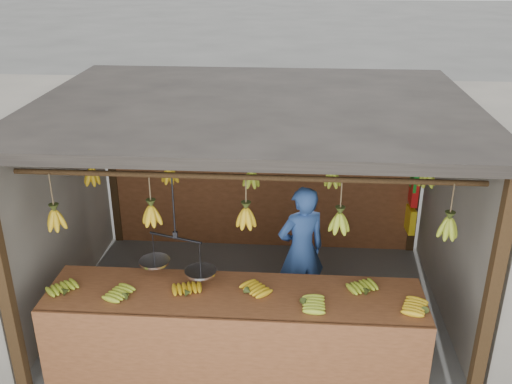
{
  "coord_description": "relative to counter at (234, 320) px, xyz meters",
  "views": [
    {
      "loc": [
        0.41,
        -5.43,
        3.79
      ],
      "look_at": [
        0.0,
        0.3,
        1.3
      ],
      "focal_mm": 40.0,
      "sensor_mm": 36.0,
      "label": 1
    }
  ],
  "objects": [
    {
      "name": "balance_scale",
      "position": [
        -0.54,
        0.23,
        0.44
      ],
      "size": [
        0.73,
        0.43,
        0.91
      ],
      "color": "black",
      "rests_on": "ground"
    },
    {
      "name": "hanging_bananas",
      "position": [
        0.09,
        1.24,
        0.89
      ],
      "size": [
        3.64,
        2.25,
        0.36
      ],
      "color": "gold",
      "rests_on": "ground"
    },
    {
      "name": "ground",
      "position": [
        0.09,
        1.23,
        -0.71
      ],
      "size": [
        80.0,
        80.0,
        0.0
      ],
      "primitive_type": "plane",
      "color": "#5B5B57"
    },
    {
      "name": "stall",
      "position": [
        0.09,
        1.56,
        1.27
      ],
      "size": [
        4.3,
        3.3,
        2.4
      ],
      "color": "black",
      "rests_on": "ground"
    },
    {
      "name": "bag_bundles",
      "position": [
        2.03,
        2.58,
        0.3
      ],
      "size": [
        0.08,
        0.26,
        1.3
      ],
      "color": "#1426BF",
      "rests_on": "ground"
    },
    {
      "name": "vendor",
      "position": [
        0.61,
        1.24,
        0.04
      ],
      "size": [
        0.64,
        0.55,
        1.5
      ],
      "primitive_type": "imported",
      "rotation": [
        0.0,
        0.0,
        3.56
      ],
      "color": "#3359A5",
      "rests_on": "ground"
    },
    {
      "name": "counter",
      "position": [
        0.0,
        0.0,
        0.0
      ],
      "size": [
        3.52,
        0.78,
        0.96
      ],
      "color": "brown",
      "rests_on": "ground"
    }
  ]
}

